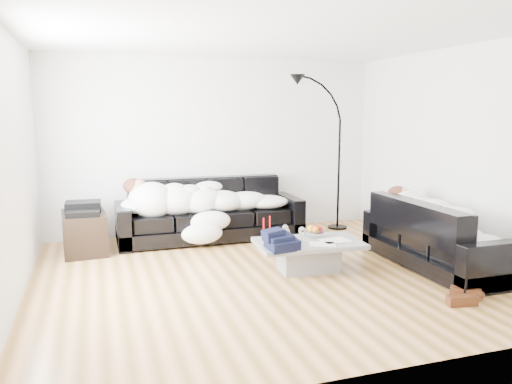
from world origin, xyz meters
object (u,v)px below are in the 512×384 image
object	(u,v)px
coffee_table	(309,256)
stereo	(83,208)
fruit_bowl	(314,231)
wine_glass_b	(287,236)
wine_glass_c	(302,235)
candle_left	(264,229)
sofa_right	(437,234)
candle_right	(270,227)
sleeper_back	(211,195)
sleeper_right	(438,215)
sofa_back	(210,210)
shoes	(464,296)
wine_glass_a	(285,232)
floor_lamp	(339,163)
av_cabinet	(85,233)

from	to	relation	value
coffee_table	stereo	distance (m)	2.96
fruit_bowl	wine_glass_b	size ratio (longest dim) A/B	1.34
wine_glass_c	candle_left	xyz separation A→B (m)	(-0.39, 0.20, 0.04)
sofa_right	stereo	world-z (taller)	sofa_right
candle_right	sleeper_back	bearing A→B (deg)	104.54
sleeper_back	stereo	xyz separation A→B (m)	(-1.71, -0.14, -0.05)
sleeper_back	sleeper_right	size ratio (longest dim) A/B	1.31
fruit_bowl	candle_right	xyz separation A→B (m)	(-0.52, 0.12, 0.06)
sofa_back	wine_glass_b	world-z (taller)	sofa_back
wine_glass_c	shoes	distance (m)	1.79
sofa_right	fruit_bowl	bearing A→B (deg)	70.20
wine_glass_a	shoes	distance (m)	2.00
candle_right	floor_lamp	bearing A→B (deg)	42.36
shoes	candle_left	bearing A→B (deg)	156.44
sofa_back	fruit_bowl	distance (m)	1.85
sofa_right	av_cabinet	bearing A→B (deg)	64.19
sofa_back	wine_glass_a	world-z (taller)	sofa_back
wine_glass_c	floor_lamp	xyz separation A→B (m)	(1.39, 1.82, 0.60)
wine_glass_b	wine_glass_c	distance (m)	0.19
sofa_right	candle_right	size ratio (longest dim) A/B	7.57
sofa_right	fruit_bowl	world-z (taller)	sofa_right
sleeper_back	shoes	world-z (taller)	sleeper_back
sleeper_back	wine_glass_c	bearing A→B (deg)	-69.32
candle_right	candle_left	bearing A→B (deg)	-141.08
coffee_table	fruit_bowl	distance (m)	0.33
sofa_right	stereo	size ratio (longest dim) A/B	4.46
sofa_right	candle_right	bearing A→B (deg)	72.12
sleeper_right	stereo	bearing A→B (deg)	64.19
sleeper_right	fruit_bowl	size ratio (longest dim) A/B	7.21
sleeper_back	coffee_table	bearing A→B (deg)	-66.55
fruit_bowl	wine_glass_c	size ratio (longest dim) A/B	1.34
sofa_back	candle_left	world-z (taller)	sofa_back
sleeper_back	coffee_table	distance (m)	1.94
sofa_back	candle_right	size ratio (longest dim) A/B	10.04
av_cabinet	fruit_bowl	bearing A→B (deg)	-32.84
wine_glass_c	candle_right	world-z (taller)	candle_right
av_cabinet	stereo	bearing A→B (deg)	175.88
sleeper_right	candle_right	xyz separation A→B (m)	(-1.87, 0.60, -0.15)
sofa_back	coffee_table	distance (m)	1.95
av_cabinet	stereo	xyz separation A→B (m)	(-0.00, 0.00, 0.33)
sleeper_right	wine_glass_a	xyz separation A→B (m)	(-1.73, 0.48, -0.19)
sofa_right	candle_right	world-z (taller)	sofa_right
wine_glass_b	candle_left	size ratio (longest dim) A/B	0.67
sleeper_back	candle_right	size ratio (longest dim) A/B	8.49
stereo	wine_glass_a	bearing A→B (deg)	-30.93
wine_glass_a	floor_lamp	xyz separation A→B (m)	(1.53, 1.65, 0.60)
wine_glass_b	av_cabinet	bearing A→B (deg)	143.65
sofa_right	sleeper_back	xyz separation A→B (m)	(-2.25, 2.06, 0.24)
fruit_bowl	wine_glass_b	xyz separation A→B (m)	(-0.42, -0.18, 0.02)
coffee_table	shoes	size ratio (longest dim) A/B	2.48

